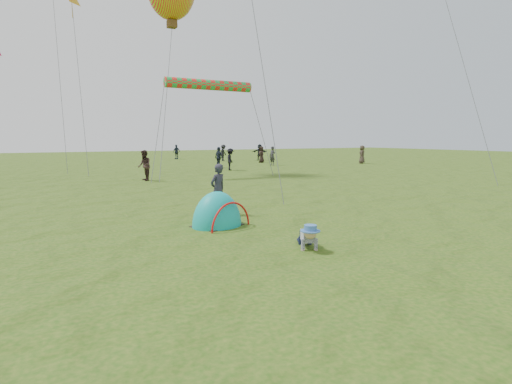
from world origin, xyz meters
name	(u,v)px	position (x,y,z in m)	size (l,w,h in m)	color
ground	(321,236)	(0.00, 0.00, 0.00)	(140.00, 140.00, 0.00)	#1E490E
crawling_toddler	(308,235)	(-0.99, -0.79, 0.31)	(0.56, 0.80, 0.61)	black
popup_tent	(217,226)	(-1.89, 2.39, 0.00)	(1.53, 1.26, 1.99)	#06A3A2
standing_adult	(218,189)	(-1.20, 3.93, 0.83)	(0.61, 0.40, 1.66)	#292733
crowd_person_2	(177,152)	(7.86, 37.90, 0.85)	(1.00, 0.42, 1.71)	#1E2837
crowd_person_3	(230,159)	(6.64, 20.08, 0.85)	(1.09, 0.63, 1.69)	black
crowd_person_4	(362,154)	(21.43, 21.50, 0.88)	(0.86, 0.56, 1.76)	#382E25
crowd_person_5	(260,152)	(15.30, 31.12, 0.90)	(1.67, 0.53, 1.80)	black
crowd_person_8	(219,157)	(6.82, 22.76, 0.87)	(1.03, 0.43, 1.75)	#1C2433
crowd_person_9	(223,153)	(11.23, 31.88, 0.88)	(1.14, 0.66, 1.77)	black
crowd_person_10	(261,155)	(13.41, 27.32, 0.82)	(0.80, 0.52, 1.64)	black
crowd_person_12	(272,156)	(12.40, 23.45, 0.86)	(0.63, 0.41, 1.73)	#2F2D33
crowd_person_13	(144,165)	(-0.93, 15.56, 0.90)	(0.87, 0.68, 1.79)	#332120
rainbow_tube_kite	(209,85)	(3.43, 16.16, 5.81)	(0.64, 0.64, 5.70)	red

